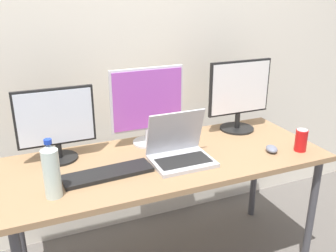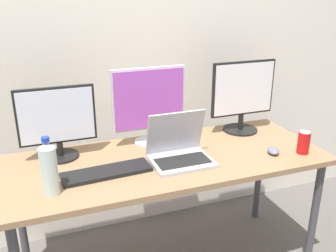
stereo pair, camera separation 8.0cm
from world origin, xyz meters
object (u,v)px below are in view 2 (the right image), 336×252
(laptop_silver, at_px, (179,150))
(soda_can_near_keyboard, at_px, (304,143))
(keyboard_main, at_px, (107,172))
(mouse_by_keyboard, at_px, (273,151))
(monitor_left, at_px, (57,121))
(work_desk, at_px, (168,168))
(water_bottle, at_px, (49,168))
(monitor_center, at_px, (149,104))
(monitor_right, at_px, (243,95))

(laptop_silver, bearing_deg, soda_can_near_keyboard, -12.63)
(keyboard_main, height_order, mouse_by_keyboard, mouse_by_keyboard)
(monitor_left, bearing_deg, laptop_silver, -23.88)
(work_desk, height_order, keyboard_main, keyboard_main)
(monitor_left, height_order, water_bottle, monitor_left)
(water_bottle, bearing_deg, keyboard_main, 20.36)
(laptop_silver, distance_m, mouse_by_keyboard, 0.53)
(work_desk, xyz_separation_m, water_bottle, (-0.61, -0.17, 0.19))
(work_desk, relative_size, monitor_center, 3.82)
(work_desk, distance_m, soda_can_near_keyboard, 0.75)
(monitor_left, xyz_separation_m, laptop_silver, (0.58, -0.26, -0.15))
(mouse_by_keyboard, bearing_deg, monitor_left, -177.05)
(monitor_left, height_order, keyboard_main, monitor_left)
(monitor_right, relative_size, keyboard_main, 1.02)
(work_desk, relative_size, mouse_by_keyboard, 18.95)
(keyboard_main, relative_size, mouse_by_keyboard, 4.85)
(monitor_center, xyz_separation_m, water_bottle, (-0.58, -0.39, -0.12))
(monitor_left, bearing_deg, water_bottle, -101.22)
(monitor_right, bearing_deg, monitor_center, 178.89)
(laptop_silver, xyz_separation_m, keyboard_main, (-0.39, -0.02, -0.05))
(work_desk, height_order, monitor_left, monitor_left)
(monitor_center, height_order, laptop_silver, monitor_center)
(work_desk, distance_m, keyboard_main, 0.36)
(monitor_center, bearing_deg, water_bottle, -145.91)
(keyboard_main, relative_size, water_bottle, 1.61)
(keyboard_main, bearing_deg, laptop_silver, -0.92)
(monitor_left, bearing_deg, monitor_right, 0.45)
(work_desk, height_order, monitor_right, monitor_right)
(work_desk, distance_m, monitor_left, 0.64)
(monitor_left, relative_size, monitor_center, 0.89)
(monitor_right, bearing_deg, keyboard_main, -162.83)
(work_desk, distance_m, monitor_center, 0.38)
(keyboard_main, xyz_separation_m, mouse_by_keyboard, (0.91, -0.09, 0.01))
(laptop_silver, bearing_deg, water_bottle, -169.93)
(work_desk, xyz_separation_m, monitor_right, (0.57, 0.21, 0.30))
(work_desk, bearing_deg, monitor_center, 98.22)
(keyboard_main, distance_m, soda_can_near_keyboard, 1.07)
(monitor_center, distance_m, mouse_by_keyboard, 0.74)
(laptop_silver, height_order, soda_can_near_keyboard, laptop_silver)
(work_desk, height_order, monitor_center, monitor_center)
(monitor_left, distance_m, mouse_by_keyboard, 1.17)
(monitor_left, bearing_deg, mouse_by_keyboard, -18.15)
(soda_can_near_keyboard, bearing_deg, monitor_center, 150.15)
(laptop_silver, bearing_deg, monitor_center, 104.75)
(monitor_right, bearing_deg, laptop_silver, -153.30)
(laptop_silver, bearing_deg, work_desk, 126.42)
(work_desk, bearing_deg, soda_can_near_keyboard, -16.12)
(monitor_center, relative_size, soda_can_near_keyboard, 3.55)
(mouse_by_keyboard, bearing_deg, keyboard_main, -164.27)
(water_bottle, bearing_deg, laptop_silver, 10.07)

